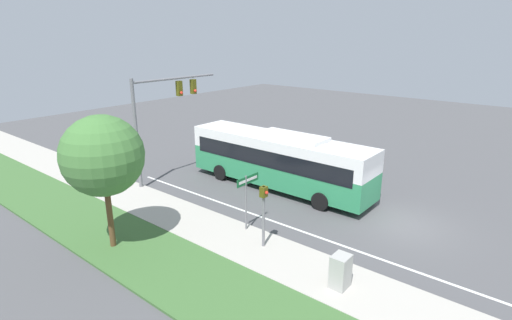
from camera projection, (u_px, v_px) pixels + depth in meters
name	position (u px, v px, depth m)	size (l,w,h in m)	color
ground_plane	(404.00, 225.00, 18.92)	(80.00, 80.00, 0.00)	#4C4C4F
sidewalk	(342.00, 285.00, 14.32)	(2.80, 80.00, 0.12)	#ADA89E
lane_divider_near	(372.00, 256.00, 16.26)	(0.14, 30.00, 0.01)	silver
bus	(279.00, 158.00, 23.00)	(2.64, 11.43, 3.34)	#2D8956
signal_gantry	(162.00, 107.00, 23.44)	(6.27, 0.41, 6.37)	slate
pedestrian_signal	(264.00, 207.00, 16.28)	(0.28, 0.34, 2.80)	slate
street_sign	(247.00, 192.00, 17.80)	(1.44, 0.08, 2.70)	slate
utility_cabinet	(340.00, 271.00, 13.94)	(0.68, 0.57, 1.23)	#A8A8A3
roadside_tree	(103.00, 156.00, 15.71)	(3.26, 3.26, 5.61)	brown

